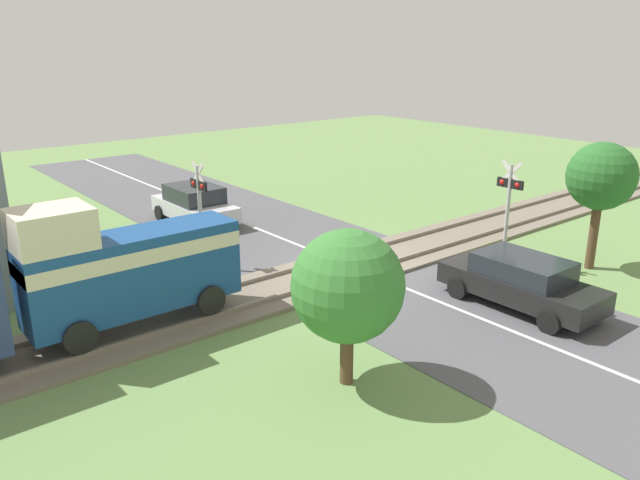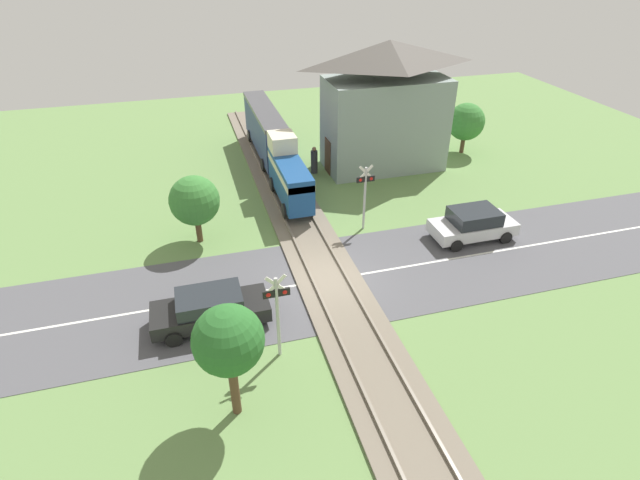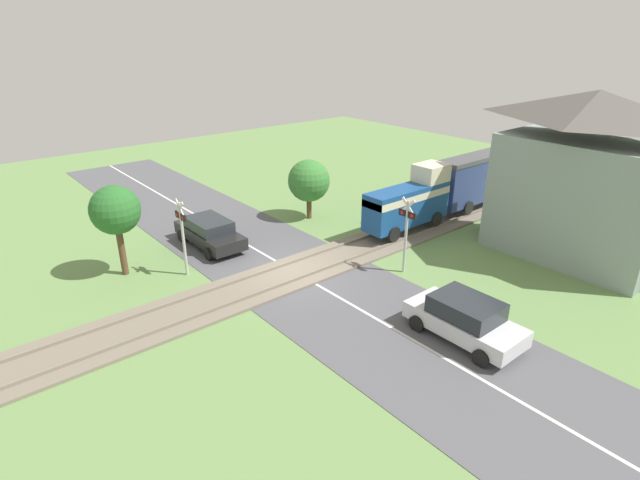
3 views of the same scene
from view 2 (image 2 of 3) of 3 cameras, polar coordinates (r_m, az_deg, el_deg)
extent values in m
plane|color=#66894C|center=(21.31, 1.01, -4.61)|extent=(60.00, 60.00, 0.00)
cube|color=#515156|center=(21.31, 1.01, -4.59)|extent=(48.00, 6.40, 0.02)
cube|color=silver|center=(21.30, 1.01, -4.56)|extent=(48.00, 0.12, 0.00)
cube|color=#756B5B|center=(21.28, 1.01, -4.48)|extent=(2.80, 48.00, 0.12)
cube|color=slate|center=(21.05, -0.87, -4.53)|extent=(0.10, 48.00, 0.12)
cube|color=slate|center=(21.39, 2.86, -3.90)|extent=(0.10, 48.00, 0.12)
cube|color=navy|center=(26.47, -3.43, 6.99)|extent=(1.35, 5.11, 1.90)
cube|color=beige|center=(26.26, -3.46, 8.02)|extent=(1.37, 5.11, 0.36)
cube|color=beige|center=(27.50, -4.35, 11.09)|extent=(1.35, 1.63, 0.90)
cylinder|color=black|center=(25.33, -4.12, 3.35)|extent=(0.14, 0.76, 0.76)
cylinder|color=black|center=(25.62, -0.97, 3.78)|extent=(0.14, 0.76, 0.76)
cylinder|color=black|center=(28.20, -5.55, 6.38)|extent=(0.14, 0.76, 0.76)
cylinder|color=black|center=(28.46, -2.69, 6.75)|extent=(0.14, 0.76, 0.76)
cube|color=navy|center=(32.84, -6.28, 12.34)|extent=(1.35, 8.26, 2.40)
cube|color=#47474C|center=(32.43, -6.41, 14.54)|extent=(1.41, 8.26, 0.24)
cylinder|color=black|center=(30.73, -6.57, 8.53)|extent=(0.14, 0.76, 0.76)
cylinder|color=black|center=(30.97, -3.92, 8.85)|extent=(0.14, 0.76, 0.76)
cylinder|color=black|center=(35.61, -8.12, 11.72)|extent=(0.14, 0.76, 0.76)
cylinder|color=black|center=(35.81, -5.80, 11.99)|extent=(0.14, 0.76, 0.76)
cube|color=black|center=(19.21, -12.38, -7.97)|extent=(4.32, 1.70, 0.58)
cube|color=#23282D|center=(18.87, -12.57, -6.68)|extent=(2.38, 1.56, 0.53)
cylinder|color=black|center=(20.10, -8.52, -6.51)|extent=(0.60, 0.18, 0.60)
cylinder|color=black|center=(18.80, -7.73, -9.61)|extent=(0.60, 0.18, 0.60)
cylinder|color=black|center=(20.10, -16.51, -7.67)|extent=(0.60, 0.18, 0.60)
cylinder|color=black|center=(18.80, -16.35, -10.86)|extent=(0.60, 0.18, 0.60)
cube|color=silver|center=(24.98, 17.03, 1.42)|extent=(4.01, 1.77, 0.58)
cube|color=#23282D|center=(24.70, 17.25, 2.62)|extent=(2.20, 1.63, 0.62)
cylinder|color=black|center=(23.85, 15.32, -0.64)|extent=(0.60, 0.18, 0.60)
cylinder|color=black|center=(25.15, 13.38, 1.44)|extent=(0.60, 0.18, 0.60)
cylinder|color=black|center=(25.20, 20.46, 0.24)|extent=(0.60, 0.18, 0.60)
cylinder|color=black|center=(26.43, 18.38, 2.18)|extent=(0.60, 0.18, 0.60)
cylinder|color=#B7B7B7|center=(16.92, -4.84, -8.87)|extent=(0.12, 0.12, 3.29)
cube|color=black|center=(16.26, -5.00, -6.06)|extent=(0.90, 0.08, 0.28)
sphere|color=red|center=(16.23, -5.94, -6.21)|extent=(0.18, 0.18, 0.18)
sphere|color=red|center=(16.30, -4.07, -5.90)|extent=(0.18, 0.18, 0.18)
cube|color=silver|center=(16.05, -5.06, -5.09)|extent=(0.72, 0.04, 0.72)
cube|color=silver|center=(16.05, -5.06, -5.09)|extent=(0.72, 0.04, 0.72)
cylinder|color=#B7B7B7|center=(24.27, 5.12, 4.69)|extent=(0.12, 0.12, 3.29)
cube|color=black|center=(23.81, 5.24, 6.95)|extent=(0.90, 0.08, 0.28)
sphere|color=red|center=(23.90, 5.85, 7.02)|extent=(0.18, 0.18, 0.18)
sphere|color=red|center=(23.72, 4.62, 6.88)|extent=(0.18, 0.18, 0.18)
cube|color=silver|center=(23.67, 5.28, 7.70)|extent=(0.72, 0.04, 0.72)
cube|color=silver|center=(23.67, 5.28, 7.70)|extent=(0.72, 0.04, 0.72)
cube|color=gray|center=(31.21, 7.37, 13.01)|extent=(7.10, 3.64, 5.47)
pyramid|color=#5B5651|center=(30.16, 7.93, 20.43)|extent=(7.67, 3.93, 1.39)
cube|color=#472D1E|center=(30.65, 0.88, 9.54)|extent=(0.06, 1.10, 2.10)
cylinder|color=#333338|center=(30.74, -0.67, 8.92)|extent=(0.41, 0.41, 1.41)
sphere|color=#936B4C|center=(30.43, -0.68, 10.36)|extent=(0.26, 0.26, 0.26)
cylinder|color=brown|center=(35.22, 15.97, 10.45)|extent=(0.28, 0.28, 1.08)
sphere|color=#387A33|center=(34.71, 16.35, 12.84)|extent=(2.40, 2.40, 2.40)
cylinder|color=brown|center=(24.33, -13.68, 1.11)|extent=(0.28, 0.28, 1.19)
sphere|color=#387A33|center=(23.59, -14.16, 4.41)|extent=(2.31, 2.31, 2.31)
cylinder|color=brown|center=(15.75, -9.76, -16.29)|extent=(0.28, 0.28, 2.07)
sphere|color=#286628|center=(14.40, -10.45, -11.18)|extent=(2.06, 2.06, 2.06)
camera|label=1|loc=(30.66, -33.23, 16.01)|focal=35.00mm
camera|label=3|loc=(21.45, 61.34, 8.14)|focal=28.00mm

